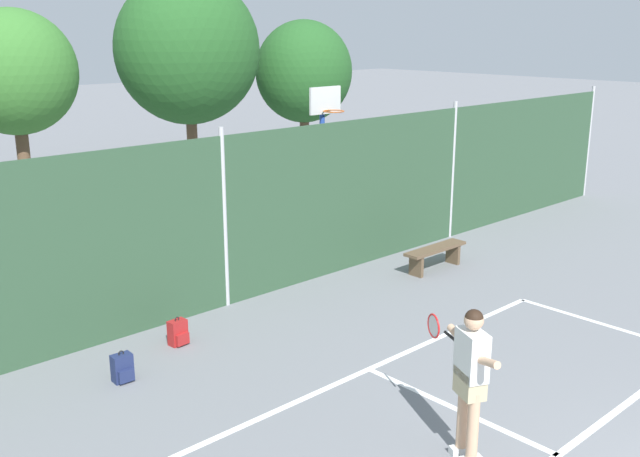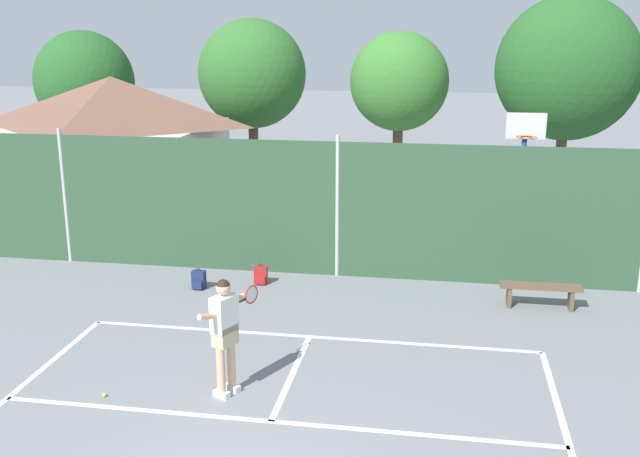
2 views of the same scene
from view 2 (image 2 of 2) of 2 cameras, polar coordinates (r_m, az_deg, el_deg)
chainlink_fence at (r=16.25m, az=1.36°, el=1.46°), size 26.09×0.09×3.20m
basketball_hoop at (r=17.83m, az=15.52°, el=4.71°), size 0.90×0.67×3.55m
clubhouse_building at (r=22.63m, az=-15.65°, el=6.35°), size 6.06×5.15×4.09m
treeline_backdrop at (r=26.31m, az=8.00°, el=11.49°), size 26.36×4.36×6.54m
tennis_player at (r=11.13m, az=-7.40°, el=-7.56°), size 0.57×1.36×1.85m
tennis_ball at (r=11.87m, az=-16.46°, el=-12.32°), size 0.07×0.07×0.07m
backpack_navy at (r=15.97m, az=-9.43°, el=-4.00°), size 0.29×0.25×0.46m
backpack_red at (r=16.10m, az=-4.64°, el=-3.67°), size 0.29×0.26×0.46m
courtside_bench at (r=15.31m, az=16.78°, el=-4.65°), size 1.60×0.36×0.48m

